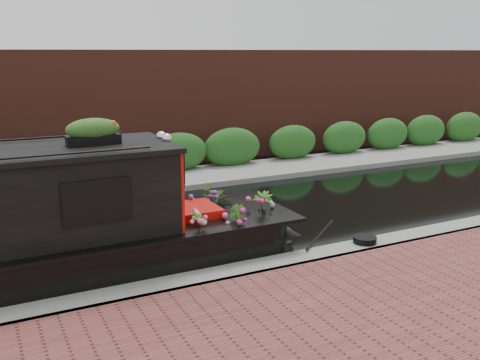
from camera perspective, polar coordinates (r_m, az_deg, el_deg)
name	(u,v)px	position (r m, az deg, el deg)	size (l,w,h in m)	color
ground	(162,230)	(12.27, -8.33, -5.32)	(80.00, 80.00, 0.00)	black
near_bank_coping	(223,286)	(9.41, -1.78, -11.20)	(40.00, 0.60, 0.50)	gray
far_bank_path	(116,189)	(16.16, -13.09, -0.92)	(40.00, 2.40, 0.34)	gray
far_hedge	(109,182)	(17.01, -13.83, -0.24)	(40.00, 1.10, 2.80)	#21531B
far_brick_wall	(94,169)	(19.02, -15.28, 1.11)	(40.00, 1.00, 8.00)	#59281E
rope_fender	(282,233)	(11.44, 4.48, -5.70)	(0.35, 0.35, 0.40)	olive
coiled_mooring_rope	(365,240)	(10.93, 13.18, -6.21)	(0.47, 0.47, 0.12)	black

